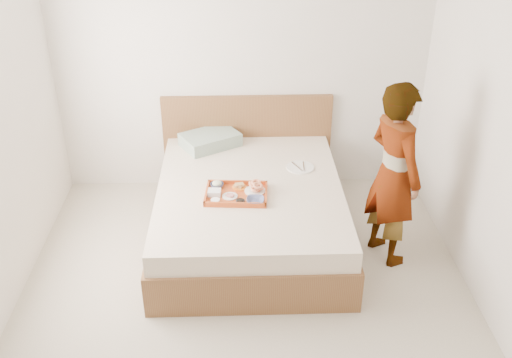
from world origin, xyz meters
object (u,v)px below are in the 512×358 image
object	(u,v)px
bed	(250,212)
person	(394,174)
dinner_plate	(300,167)
tray	(236,194)

from	to	relation	value
bed	person	bearing A→B (deg)	-13.54
bed	dinner_plate	distance (m)	0.61
dinner_plate	person	distance (m)	0.91
dinner_plate	bed	bearing A→B (deg)	-147.05
person	bed	bearing A→B (deg)	52.16
tray	dinner_plate	size ratio (longest dim) A/B	2.04
tray	dinner_plate	xyz separation A→B (m)	(0.57, 0.46, -0.02)
bed	person	world-z (taller)	person
dinner_plate	person	bearing A→B (deg)	-40.25
dinner_plate	tray	bearing A→B (deg)	-141.05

